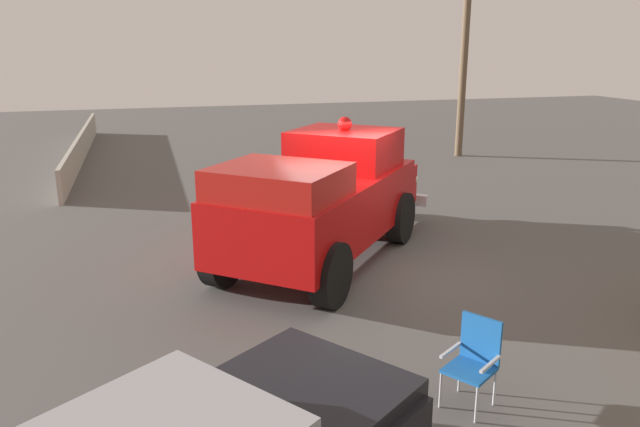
% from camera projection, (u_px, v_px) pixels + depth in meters
% --- Properties ---
extents(ground_plane, '(60.00, 60.00, 0.00)m').
position_uv_depth(ground_plane, '(355.00, 266.00, 11.25)').
color(ground_plane, '#514F4C').
extents(vintage_fire_truck, '(5.92, 5.53, 2.59)m').
position_uv_depth(vintage_fire_truck, '(325.00, 197.00, 11.36)').
color(vintage_fire_truck, black).
rests_on(vintage_fire_truck, ground).
extents(lawn_chair_by_car, '(0.68, 0.68, 1.02)m').
position_uv_depth(lawn_chair_by_car, '(475.00, 355.00, 6.85)').
color(lawn_chair_by_car, '#B7BABF').
rests_on(lawn_chair_by_car, ground).
extents(spectator_standing, '(0.40, 0.63, 1.68)m').
position_uv_depth(spectator_standing, '(380.00, 177.00, 14.11)').
color(spectator_standing, '#2D334C').
rests_on(spectator_standing, ground).
extents(utility_pole, '(1.63, 0.72, 7.53)m').
position_uv_depth(utility_pole, '(465.00, 44.00, 21.10)').
color(utility_pole, brown).
rests_on(utility_pole, ground).
extents(background_fence, '(13.14, 0.12, 0.90)m').
position_uv_depth(background_fence, '(82.00, 146.00, 21.37)').
color(background_fence, '#A8A393').
rests_on(background_fence, ground).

